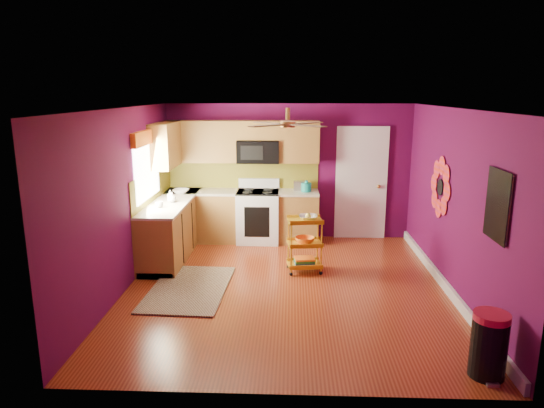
{
  "coord_description": "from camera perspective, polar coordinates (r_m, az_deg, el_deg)",
  "views": [
    {
      "loc": [
        0.06,
        -6.43,
        2.72
      ],
      "look_at": [
        -0.22,
        0.4,
        1.12
      ],
      "focal_mm": 32.0,
      "sensor_mm": 36.0,
      "label": 1
    }
  ],
  "objects": [
    {
      "name": "right_wall_art",
      "position": [
        6.6,
        21.51,
        1.07
      ],
      "size": [
        0.04,
        2.74,
        1.04
      ],
      "color": "black",
      "rests_on": "ground"
    },
    {
      "name": "electric_range",
      "position": [
        8.91,
        -1.64,
        -1.38
      ],
      "size": [
        0.76,
        0.66,
        1.13
      ],
      "color": "white",
      "rests_on": "ground"
    },
    {
      "name": "ceiling_fan",
      "position": [
        6.65,
        1.87,
        9.45
      ],
      "size": [
        1.01,
        1.01,
        0.26
      ],
      "color": "#BF8C3F",
      "rests_on": "ground"
    },
    {
      "name": "panel_door",
      "position": [
        9.15,
        10.43,
        2.27
      ],
      "size": [
        0.95,
        0.11,
        2.15
      ],
      "color": "white",
      "rests_on": "ground"
    },
    {
      "name": "soap_bottle_a",
      "position": [
        8.18,
        -11.88,
        0.96
      ],
      "size": [
        0.08,
        0.08,
        0.18
      ],
      "primitive_type": "imported",
      "color": "#EA3F72",
      "rests_on": "lower_cabinets"
    },
    {
      "name": "room_envelope",
      "position": [
        6.53,
        2.05,
        3.56
      ],
      "size": [
        4.54,
        5.04,
        2.52
      ],
      "color": "#50093C",
      "rests_on": "ground"
    },
    {
      "name": "toaster",
      "position": [
        8.88,
        3.28,
        2.16
      ],
      "size": [
        0.22,
        0.15,
        0.18
      ],
      "primitive_type": "cube",
      "color": "beige",
      "rests_on": "lower_cabinets"
    },
    {
      "name": "trash_can",
      "position": [
        5.3,
        24.15,
        -14.9
      ],
      "size": [
        0.35,
        0.38,
        0.66
      ],
      "color": "black",
      "rests_on": "ground"
    },
    {
      "name": "counter_dish",
      "position": [
        8.8,
        -10.67,
        1.49
      ],
      "size": [
        0.29,
        0.29,
        0.07
      ],
      "primitive_type": "imported",
      "color": "white",
      "rests_on": "lower_cabinets"
    },
    {
      "name": "rolling_cart",
      "position": [
        7.42,
        3.93,
        -4.48
      ],
      "size": [
        0.56,
        0.44,
        0.93
      ],
      "color": "gold",
      "rests_on": "ground"
    },
    {
      "name": "shag_rug",
      "position": [
        7.01,
        -9.72,
        -9.76
      ],
      "size": [
        1.11,
        1.75,
        0.02
      ],
      "primitive_type": "cube",
      "rotation": [
        0.0,
        0.0,
        -0.04
      ],
      "color": "black",
      "rests_on": "ground"
    },
    {
      "name": "left_window",
      "position": [
        7.88,
        -14.52,
        5.58
      ],
      "size": [
        0.08,
        1.35,
        1.08
      ],
      "color": "white",
      "rests_on": "ground"
    },
    {
      "name": "lower_cabinets",
      "position": [
        8.68,
        -7.06,
        -2.22
      ],
      "size": [
        2.81,
        2.31,
        0.94
      ],
      "color": "brown",
      "rests_on": "ground"
    },
    {
      "name": "ground",
      "position": [
        6.99,
        1.71,
        -9.76
      ],
      "size": [
        5.0,
        5.0,
        0.0
      ],
      "primitive_type": "plane",
      "color": "maroon",
      "rests_on": "ground"
    },
    {
      "name": "upper_cabinetry",
      "position": [
        8.75,
        -6.26,
        7.05
      ],
      "size": [
        2.8,
        2.3,
        1.26
      ],
      "color": "brown",
      "rests_on": "ground"
    },
    {
      "name": "counter_cup",
      "position": [
        7.79,
        -13.11,
        -0.04
      ],
      "size": [
        0.12,
        0.12,
        0.09
      ],
      "primitive_type": "imported",
      "color": "white",
      "rests_on": "lower_cabinets"
    },
    {
      "name": "teal_kettle",
      "position": [
        8.79,
        4.06,
        2.0
      ],
      "size": [
        0.18,
        0.18,
        0.21
      ],
      "color": "#12897F",
      "rests_on": "lower_cabinets"
    },
    {
      "name": "soap_bottle_b",
      "position": [
        8.09,
        -11.7,
        0.78
      ],
      "size": [
        0.13,
        0.13,
        0.17
      ],
      "primitive_type": "imported",
      "color": "white",
      "rests_on": "lower_cabinets"
    }
  ]
}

